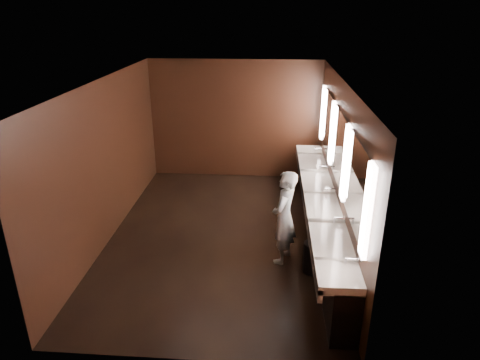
# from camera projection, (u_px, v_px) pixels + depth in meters

# --- Properties ---
(floor) EXTENTS (6.00, 6.00, 0.00)m
(floor) POSITION_uv_depth(u_px,v_px,m) (222.00, 235.00, 7.87)
(floor) COLOR black
(floor) RESTS_ON ground
(ceiling) EXTENTS (4.00, 6.00, 0.02)m
(ceiling) POSITION_uv_depth(u_px,v_px,m) (219.00, 81.00, 6.80)
(ceiling) COLOR #2D2D2B
(ceiling) RESTS_ON wall_back
(wall_back) EXTENTS (4.00, 0.02, 2.80)m
(wall_back) POSITION_uv_depth(u_px,v_px,m) (235.00, 120.00, 10.10)
(wall_back) COLOR black
(wall_back) RESTS_ON floor
(wall_front) EXTENTS (4.00, 0.02, 2.80)m
(wall_front) POSITION_uv_depth(u_px,v_px,m) (188.00, 260.00, 4.57)
(wall_front) COLOR black
(wall_front) RESTS_ON floor
(wall_left) EXTENTS (0.02, 6.00, 2.80)m
(wall_left) POSITION_uv_depth(u_px,v_px,m) (107.00, 161.00, 7.47)
(wall_left) COLOR black
(wall_left) RESTS_ON floor
(wall_right) EXTENTS (0.02, 6.00, 2.80)m
(wall_right) POSITION_uv_depth(u_px,v_px,m) (338.00, 167.00, 7.20)
(wall_right) COLOR black
(wall_right) RESTS_ON floor
(sink_counter) EXTENTS (0.55, 5.40, 1.01)m
(sink_counter) POSITION_uv_depth(u_px,v_px,m) (322.00, 214.00, 7.56)
(sink_counter) COLOR black
(sink_counter) RESTS_ON floor
(mirror_band) EXTENTS (0.06, 5.03, 1.15)m
(mirror_band) POSITION_uv_depth(u_px,v_px,m) (339.00, 147.00, 7.07)
(mirror_band) COLOR white
(mirror_band) RESTS_ON wall_right
(person) EXTENTS (0.55, 0.67, 1.57)m
(person) POSITION_uv_depth(u_px,v_px,m) (284.00, 217.00, 6.82)
(person) COLOR #8CB1D2
(person) RESTS_ON floor
(trash_bin) EXTENTS (0.42, 0.42, 0.50)m
(trash_bin) POSITION_uv_depth(u_px,v_px,m) (313.00, 257.00, 6.72)
(trash_bin) COLOR black
(trash_bin) RESTS_ON floor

